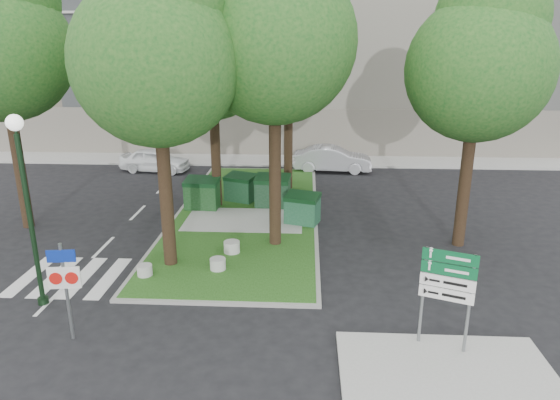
# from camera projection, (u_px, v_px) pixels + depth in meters

# --- Properties ---
(ground) EXTENTS (120.00, 120.00, 0.00)m
(ground) POSITION_uv_depth(u_px,v_px,m) (199.00, 303.00, 14.86)
(ground) COLOR black
(ground) RESTS_ON ground
(median_island) EXTENTS (6.00, 16.00, 0.12)m
(median_island) POSITION_uv_depth(u_px,v_px,m) (247.00, 213.00, 22.42)
(median_island) COLOR #1C4714
(median_island) RESTS_ON ground
(median_kerb) EXTENTS (6.30, 16.30, 0.10)m
(median_kerb) POSITION_uv_depth(u_px,v_px,m) (247.00, 214.00, 22.43)
(median_kerb) COLOR gray
(median_kerb) RESTS_ON ground
(sidewalk_corner) EXTENTS (5.00, 4.00, 0.12)m
(sidewalk_corner) POSITION_uv_depth(u_px,v_px,m) (453.00, 387.00, 11.18)
(sidewalk_corner) COLOR #999993
(sidewalk_corner) RESTS_ON ground
(building_sidewalk) EXTENTS (42.00, 3.00, 0.12)m
(building_sidewalk) POSITION_uv_depth(u_px,v_px,m) (258.00, 160.00, 32.44)
(building_sidewalk) COLOR #999993
(building_sidewalk) RESTS_ON ground
(zebra_crossing) EXTENTS (5.00, 3.00, 0.01)m
(zebra_crossing) POSITION_uv_depth(u_px,v_px,m) (96.00, 277.00, 16.48)
(zebra_crossing) COLOR silver
(zebra_crossing) RESTS_ON ground
(apartment_building) EXTENTS (41.00, 12.00, 16.00)m
(apartment_building) POSITION_uv_depth(u_px,v_px,m) (266.00, 33.00, 37.15)
(apartment_building) COLOR tan
(apartment_building) RESTS_ON ground
(tree_median_near_left) EXTENTS (5.20, 5.20, 10.53)m
(tree_median_near_left) POSITION_uv_depth(u_px,v_px,m) (159.00, 46.00, 15.14)
(tree_median_near_left) COLOR black
(tree_median_near_left) RESTS_ON ground
(tree_median_near_right) EXTENTS (5.60, 5.60, 11.46)m
(tree_median_near_right) POSITION_uv_depth(u_px,v_px,m) (277.00, 24.00, 16.66)
(tree_median_near_right) COLOR black
(tree_median_near_right) RESTS_ON ground
(tree_median_mid) EXTENTS (4.80, 4.80, 9.99)m
(tree_median_mid) POSITION_uv_depth(u_px,v_px,m) (214.00, 53.00, 21.40)
(tree_median_mid) COLOR black
(tree_median_mid) RESTS_ON ground
(tree_median_far) EXTENTS (5.80, 5.80, 11.93)m
(tree_median_far) POSITION_uv_depth(u_px,v_px,m) (291.00, 22.00, 23.68)
(tree_median_far) COLOR black
(tree_median_far) RESTS_ON ground
(tree_street_left) EXTENTS (5.40, 5.40, 11.00)m
(tree_street_left) POSITION_uv_depth(u_px,v_px,m) (1.00, 36.00, 18.73)
(tree_street_left) COLOR black
(tree_street_left) RESTS_ON ground
(tree_street_right) EXTENTS (5.00, 5.00, 10.06)m
(tree_street_right) POSITION_uv_depth(u_px,v_px,m) (482.00, 55.00, 17.08)
(tree_street_right) COLOR black
(tree_street_right) RESTS_ON ground
(dumpster_a) EXTENTS (1.61, 1.19, 1.43)m
(dumpster_a) POSITION_uv_depth(u_px,v_px,m) (202.00, 193.00, 22.80)
(dumpster_a) COLOR black
(dumpster_a) RESTS_ON median_island
(dumpster_b) EXTENTS (1.67, 1.44, 1.31)m
(dumpster_b) POSITION_uv_depth(u_px,v_px,m) (241.00, 188.00, 23.92)
(dumpster_b) COLOR #0F351C
(dumpster_b) RESTS_ON median_island
(dumpster_c) EXTENTS (1.69, 1.26, 1.48)m
(dumpster_c) POSITION_uv_depth(u_px,v_px,m) (273.00, 191.00, 23.09)
(dumpster_c) COLOR black
(dumpster_c) RESTS_ON median_island
(dumpster_d) EXTENTS (1.62, 1.34, 1.30)m
(dumpster_d) POSITION_uv_depth(u_px,v_px,m) (302.00, 209.00, 20.94)
(dumpster_d) COLOR #15472A
(dumpster_d) RESTS_ON median_island
(bollard_left) EXTENTS (0.49, 0.49, 0.35)m
(bollard_left) POSITION_uv_depth(u_px,v_px,m) (145.00, 270.00, 16.33)
(bollard_left) COLOR #A5A5A0
(bollard_left) RESTS_ON median_island
(bollard_right) EXTENTS (0.58, 0.58, 0.41)m
(bollard_right) POSITION_uv_depth(u_px,v_px,m) (232.00, 247.00, 18.09)
(bollard_right) COLOR #ADAEA8
(bollard_right) RESTS_ON median_island
(bollard_mid) EXTENTS (0.53, 0.53, 0.38)m
(bollard_mid) POSITION_uv_depth(u_px,v_px,m) (218.00, 264.00, 16.76)
(bollard_mid) COLOR #A6A7A2
(bollard_mid) RESTS_ON median_island
(litter_bin) EXTENTS (0.43, 0.43, 0.75)m
(litter_bin) POSITION_uv_depth(u_px,v_px,m) (281.00, 186.00, 25.05)
(litter_bin) COLOR #B6BF16
(litter_bin) RESTS_ON median_island
(street_lamp) EXTENTS (0.45, 0.45, 5.62)m
(street_lamp) POSITION_uv_depth(u_px,v_px,m) (25.00, 190.00, 13.76)
(street_lamp) COLOR black
(street_lamp) RESTS_ON ground
(traffic_sign_pole) EXTENTS (0.81, 0.15, 2.69)m
(traffic_sign_pole) POSITION_uv_depth(u_px,v_px,m) (65.00, 279.00, 12.58)
(traffic_sign_pole) COLOR slate
(traffic_sign_pole) RESTS_ON ground
(directional_sign) EXTENTS (1.22, 0.51, 2.60)m
(directional_sign) POSITION_uv_depth(u_px,v_px,m) (447.00, 284.00, 12.06)
(directional_sign) COLOR slate
(directional_sign) RESTS_ON sidewalk_corner
(car_white) EXTENTS (4.28, 2.15, 1.40)m
(car_white) POSITION_uv_depth(u_px,v_px,m) (155.00, 160.00, 29.69)
(car_white) COLOR white
(car_white) RESTS_ON ground
(car_silver) EXTENTS (4.70, 1.90, 1.52)m
(car_silver) POSITION_uv_depth(u_px,v_px,m) (333.00, 159.00, 29.68)
(car_silver) COLOR #AFB1B8
(car_silver) RESTS_ON ground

